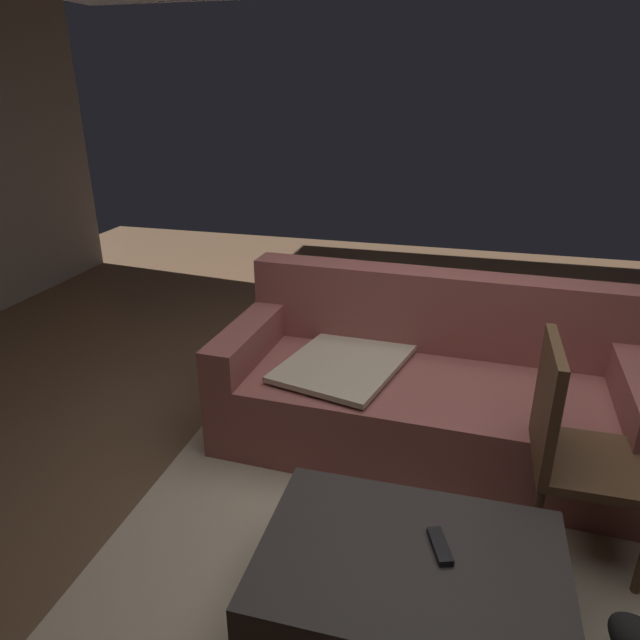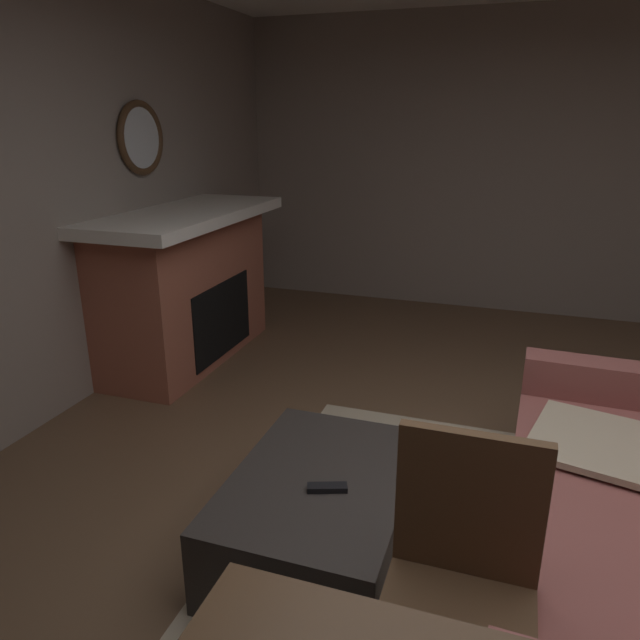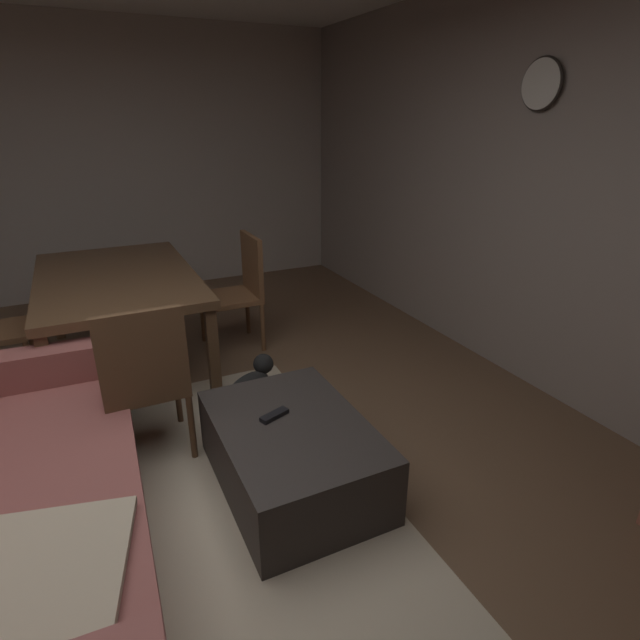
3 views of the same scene
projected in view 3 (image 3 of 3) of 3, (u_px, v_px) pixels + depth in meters
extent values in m
plane|color=brown|center=(144.00, 536.00, 2.34)|extent=(9.20, 9.20, 0.00)
cube|color=gray|center=(610.00, 200.00, 2.95)|extent=(8.07, 0.12, 2.71)
cube|color=#B2A59B|center=(72.00, 165.00, 5.03)|extent=(0.12, 6.00, 2.71)
cube|color=tan|center=(177.00, 519.00, 2.43)|extent=(2.60, 2.00, 0.01)
cube|color=#8C4C47|center=(25.00, 539.00, 2.06)|extent=(2.18, 1.03, 0.42)
cube|color=#8C4C47|center=(31.00, 368.00, 2.78)|extent=(0.22, 0.95, 0.20)
cube|color=#2D2826|center=(292.00, 454.00, 2.61)|extent=(1.03, 0.71, 0.38)
cube|color=black|center=(274.00, 415.00, 2.58)|extent=(0.10, 0.17, 0.02)
cube|color=#513823|center=(116.00, 278.00, 3.68)|extent=(1.76, 1.08, 0.06)
cube|color=#513823|center=(52.00, 387.00, 2.94)|extent=(0.07, 0.07, 0.68)
cube|color=#513823|center=(54.00, 301.00, 4.31)|extent=(0.07, 0.07, 0.68)
cube|color=#513823|center=(214.00, 356.00, 3.33)|extent=(0.07, 0.07, 0.68)
cube|color=#513823|center=(168.00, 286.00, 4.70)|extent=(0.07, 0.07, 0.68)
cube|color=brown|center=(230.00, 298.00, 4.12)|extent=(0.44, 0.44, 0.04)
cube|color=brown|center=(252.00, 264.00, 4.10)|extent=(0.44, 0.04, 0.48)
cylinder|color=brown|center=(215.00, 336.00, 3.96)|extent=(0.04, 0.04, 0.41)
cylinder|color=brown|center=(203.00, 319.00, 4.30)|extent=(0.04, 0.04, 0.41)
cylinder|color=brown|center=(263.00, 327.00, 4.12)|extent=(0.04, 0.04, 0.41)
cylinder|color=brown|center=(248.00, 311.00, 4.46)|extent=(0.04, 0.04, 0.41)
cube|color=#513823|center=(144.00, 384.00, 2.80)|extent=(0.44, 0.44, 0.04)
cube|color=#513823|center=(143.00, 356.00, 2.54)|extent=(0.04, 0.44, 0.48)
cylinder|color=#513823|center=(109.00, 409.00, 2.97)|extent=(0.04, 0.04, 0.41)
cylinder|color=#513823|center=(178.00, 394.00, 3.13)|extent=(0.04, 0.04, 0.41)
cylinder|color=#513823|center=(115.00, 447.00, 2.64)|extent=(0.04, 0.04, 0.41)
cylinder|color=#513823|center=(192.00, 427.00, 2.80)|extent=(0.04, 0.04, 0.41)
cylinder|color=brown|center=(33.00, 346.00, 3.78)|extent=(0.04, 0.04, 0.41)
cylinder|color=brown|center=(31.00, 369.00, 3.45)|extent=(0.04, 0.04, 0.41)
ellipsoid|color=black|center=(248.00, 389.00, 3.31)|extent=(0.40, 0.45, 0.19)
sphere|color=black|center=(263.00, 364.00, 3.43)|extent=(0.14, 0.14, 0.14)
cylinder|color=silver|center=(542.00, 84.00, 3.14)|extent=(0.30, 0.03, 0.30)
torus|color=black|center=(542.00, 84.00, 3.14)|extent=(0.32, 0.02, 0.32)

